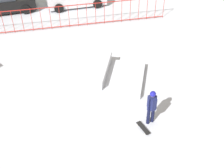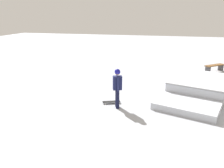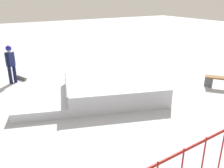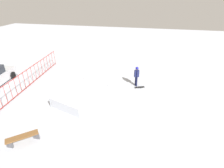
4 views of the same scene
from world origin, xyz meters
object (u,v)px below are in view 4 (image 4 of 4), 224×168
at_px(skateboard, 140,87).
at_px(park_bench, 22,138).
at_px(skate_ramp, 85,93).
at_px(skater, 137,75).

height_order(skateboard, park_bench, park_bench).
xyz_separation_m(skateboard, park_bench, (-7.38, 5.64, 0.28)).
bearing_deg(skate_ramp, skater, -35.53).
bearing_deg(skate_ramp, park_bench, -179.52).
bearing_deg(skater, skateboard, -66.68).
distance_m(skate_ramp, skateboard, 4.61).
xyz_separation_m(skater, skateboard, (-0.38, -0.36, -0.93)).
bearing_deg(park_bench, skater, -34.28).
distance_m(skate_ramp, skater, 4.57).
xyz_separation_m(skate_ramp, skateboard, (2.28, -4.00, -0.24)).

